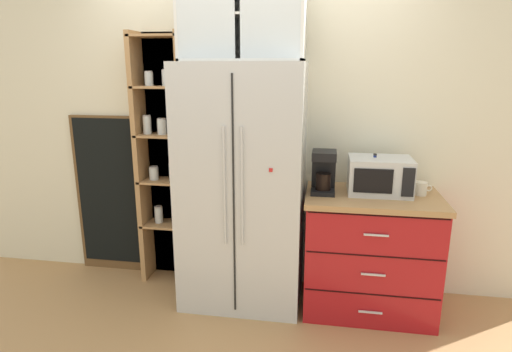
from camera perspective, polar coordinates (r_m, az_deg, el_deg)
The scene contains 12 objects.
ground_plane at distance 3.48m, azimuth -1.80°, elevation -16.21°, with size 10.64×10.64×0.00m, color tan.
wall_back_cream at distance 3.42m, azimuth -0.65°, elevation 6.08°, with size 4.94×0.10×2.55m, color silver.
refrigerator at distance 3.15m, azimuth -1.80°, elevation -1.52°, with size 0.90×0.65×1.81m.
pantry_shelf_column at distance 3.55m, azimuth -12.14°, elevation 2.48°, with size 0.46×0.26×2.05m.
counter_cabinet at distance 3.28m, azimuth 15.07°, elevation -9.92°, with size 0.95×0.64×0.89m.
microwave at distance 3.14m, azimuth 16.38°, elevation 0.06°, with size 0.44×0.33×0.26m.
coffee_maker at distance 3.07m, azimuth 9.15°, elevation 0.63°, with size 0.17×0.20×0.31m.
mug_cream at distance 3.21m, azimuth 21.42°, elevation -1.59°, with size 0.12×0.09×0.10m.
mug_charcoal at distance 3.09m, azimuth 15.73°, elevation -1.73°, with size 0.12×0.09×0.09m.
bottle_cobalt at distance 3.15m, azimuth 15.65°, elevation 0.09°, with size 0.06×0.06×0.29m.
upper_cabinet at distance 3.09m, azimuth -1.80°, elevation 20.85°, with size 0.86×0.32×0.61m.
chalkboard_menu at distance 3.90m, azimuth -19.26°, elevation -2.40°, with size 0.60×0.04×1.39m.
Camera 1 is at (0.60, -2.93, 1.77)m, focal length 29.53 mm.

